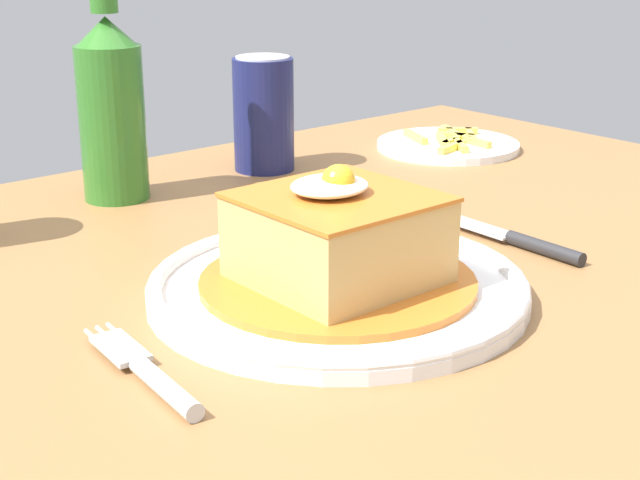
% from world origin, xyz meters
% --- Properties ---
extents(dining_table, '(1.10, 0.84, 0.76)m').
position_xyz_m(dining_table, '(0.00, 0.00, 0.64)').
color(dining_table, olive).
rests_on(dining_table, ground_plane).
extents(main_plate, '(0.28, 0.28, 0.02)m').
position_xyz_m(main_plate, '(-0.06, -0.04, 0.77)').
color(main_plate, white).
rests_on(main_plate, dining_table).
extents(sandwich_meal, '(0.20, 0.20, 0.09)m').
position_xyz_m(sandwich_meal, '(-0.06, -0.04, 0.80)').
color(sandwich_meal, '#C66B23').
rests_on(sandwich_meal, main_plate).
extents(fork, '(0.03, 0.14, 0.01)m').
position_xyz_m(fork, '(-0.23, -0.07, 0.77)').
color(fork, silver).
rests_on(fork, dining_table).
extents(knife, '(0.02, 0.17, 0.01)m').
position_xyz_m(knife, '(0.13, -0.06, 0.77)').
color(knife, '#262628').
rests_on(knife, dining_table).
extents(soda_can, '(0.07, 0.07, 0.12)m').
position_xyz_m(soda_can, '(0.13, 0.29, 0.82)').
color(soda_can, '#191E51').
rests_on(soda_can, dining_table).
extents(beer_bottle_green, '(0.06, 0.06, 0.27)m').
position_xyz_m(beer_bottle_green, '(-0.05, 0.30, 0.86)').
color(beer_bottle_green, '#2D6B23').
rests_on(beer_bottle_green, dining_table).
extents(side_plate_fries, '(0.17, 0.17, 0.02)m').
position_xyz_m(side_plate_fries, '(0.35, 0.23, 0.77)').
color(side_plate_fries, white).
rests_on(side_plate_fries, dining_table).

